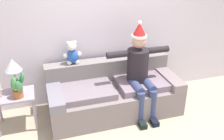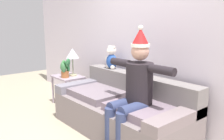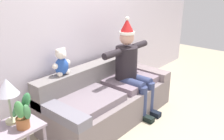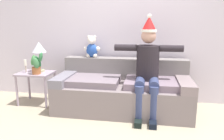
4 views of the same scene
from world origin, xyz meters
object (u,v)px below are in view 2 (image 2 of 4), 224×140
at_px(teddy_bear, 112,58).
at_px(couch, 122,110).
at_px(table_lamp, 73,55).
at_px(side_table, 68,81).
at_px(candle_tall, 62,68).
at_px(person_seated, 134,87).
at_px(potted_plant, 65,68).

bearing_deg(teddy_bear, couch, -26.69).
distance_m(teddy_bear, table_lamp, 0.90).
height_order(side_table, candle_tall, candle_tall).
bearing_deg(couch, person_seated, -22.90).
relative_size(couch, potted_plant, 5.51).
relative_size(person_seated, side_table, 2.63).
relative_size(teddy_bear, side_table, 0.66).
height_order(teddy_bear, table_lamp, teddy_bear).
bearing_deg(potted_plant, candle_tall, 163.86).
relative_size(couch, person_seated, 1.38).
xyz_separation_m(person_seated, teddy_bear, (-0.97, 0.46, 0.20)).
bearing_deg(person_seated, teddy_bear, 154.78).
xyz_separation_m(person_seated, candle_tall, (-2.06, 0.14, -0.07)).
height_order(person_seated, table_lamp, person_seated).
distance_m(couch, table_lamp, 1.60).
height_order(person_seated, candle_tall, person_seated).
relative_size(teddy_bear, table_lamp, 0.74).
bearing_deg(couch, table_lamp, 176.47).
bearing_deg(side_table, candle_tall, -172.95).
distance_m(person_seated, potted_plant, 1.82).
bearing_deg(potted_plant, person_seated, -2.31).
height_order(couch, side_table, couch).
xyz_separation_m(couch, person_seated, (0.38, -0.16, 0.45)).
height_order(side_table, potted_plant, potted_plant).
height_order(person_seated, side_table, person_seated).
relative_size(couch, side_table, 3.64).
height_order(couch, table_lamp, table_lamp).
bearing_deg(teddy_bear, table_lamp, -166.96).
xyz_separation_m(teddy_bear, candle_tall, (-1.09, -0.31, -0.27)).
bearing_deg(potted_plant, table_lamp, 100.23).
relative_size(potted_plant, candle_tall, 1.73).
bearing_deg(table_lamp, teddy_bear, 13.04).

